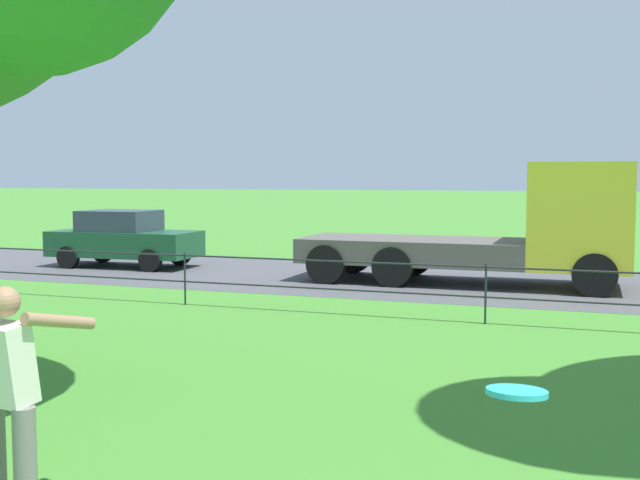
# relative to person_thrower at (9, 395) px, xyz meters

# --- Properties ---
(street_strip) EXTENTS (80.00, 6.58, 0.01)m
(street_strip) POSITION_rel_person_thrower_xyz_m (2.20, 13.48, -0.90)
(street_strip) COLOR #4C4C51
(street_strip) RESTS_ON ground
(park_fence) EXTENTS (33.92, 0.04, 1.00)m
(park_fence) POSITION_rel_person_thrower_xyz_m (2.20, 8.45, -0.22)
(park_fence) COLOR #232328
(park_fence) RESTS_ON ground
(person_thrower) EXTENTS (0.61, 0.75, 1.67)m
(person_thrower) POSITION_rel_person_thrower_xyz_m (0.00, 0.00, 0.00)
(person_thrower) COLOR slate
(person_thrower) RESTS_ON ground
(frisbee) EXTENTS (0.29, 0.30, 0.04)m
(frisbee) POSITION_rel_person_thrower_xyz_m (3.53, -0.80, 0.58)
(frisbee) COLOR #2DB2C6
(car_dark_green_right) EXTENTS (4.06, 1.93, 1.54)m
(car_dark_green_right) POSITION_rel_person_thrower_xyz_m (-8.18, 13.40, -0.12)
(car_dark_green_right) COLOR #194C2D
(car_dark_green_right) RESTS_ON ground
(flatbed_truck_far_right) EXTENTS (7.31, 2.45, 2.75)m
(flatbed_truck_far_right) POSITION_rel_person_thrower_xyz_m (2.12, 13.20, 0.32)
(flatbed_truck_far_right) COLOR yellow
(flatbed_truck_far_right) RESTS_ON ground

